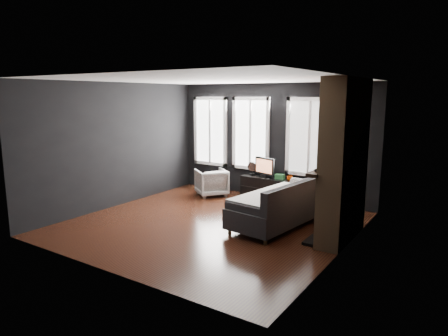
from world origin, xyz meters
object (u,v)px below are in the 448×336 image
Objects in this scene: armchair at (211,181)px; media_console at (273,189)px; mug at (290,178)px; book at (299,175)px; mantel_vase at (338,157)px; sofa at (278,203)px; monitor at (265,166)px.

armchair is 0.46× the size of media_console.
mug is 0.56× the size of book.
media_console is at bearing 147.25° from mantel_vase.
mug is (-0.46, 1.57, 0.15)m from sofa.
armchair is 2.15m from book.
mug is at bearing -144.64° from book.
sofa is at bearing -38.93° from monitor.
book is 1.89m from mantel_vase.
book is at bearing 8.35° from media_console.
sofa is 1.34× the size of media_console.
sofa is 2.91× the size of armchair.
sofa is 1.37m from mantel_vase.
media_console is 0.55m from mug.
mantel_vase is at bearing 32.61° from sofa.
armchair is at bearing -167.01° from book.
monitor reaches higher than sofa.
monitor reaches higher than mug.
sofa is at bearing -80.05° from book.
mug is (0.67, -0.06, -0.19)m from monitor.
mug is 1.95m from mantel_vase.
sofa is at bearing -73.58° from mug.
mug reaches higher than media_console.
mug is (0.44, -0.07, 0.33)m from media_console.
monitor reaches higher than armchair.
media_console is 7.65× the size of mantel_vase.
monitor is 2.45m from mantel_vase.
monitor is 2.88× the size of mantel_vase.
monitor is 0.70m from mug.
media_console is 0.57m from monitor.
monitor reaches higher than media_console.
sofa is 2.66m from armchair.
mug is 0.66× the size of mantel_vase.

